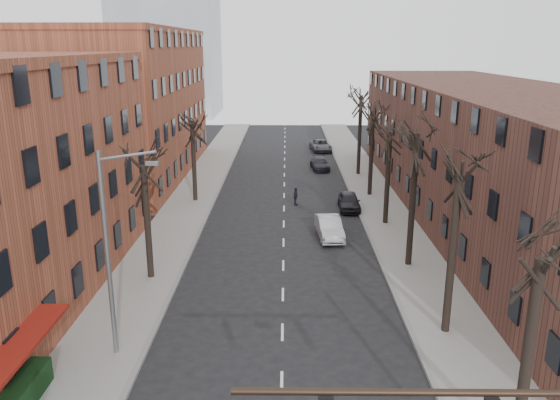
{
  "coord_description": "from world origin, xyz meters",
  "views": [
    {
      "loc": [
        0.13,
        -10.86,
        13.0
      ],
      "look_at": [
        -0.2,
        20.56,
        4.0
      ],
      "focal_mm": 35.0,
      "sensor_mm": 36.0,
      "label": 1
    }
  ],
  "objects": [
    {
      "name": "sidewalk_left",
      "position": [
        -8.0,
        35.0,
        0.07
      ],
      "size": [
        4.0,
        90.0,
        0.15
      ],
      "primitive_type": "cube",
      "color": "gray",
      "rests_on": "ground"
    },
    {
      "name": "sidewalk_right",
      "position": [
        8.0,
        35.0,
        0.07
      ],
      "size": [
        4.0,
        90.0,
        0.15
      ],
      "primitive_type": "cube",
      "color": "gray",
      "rests_on": "ground"
    },
    {
      "name": "building_left_far",
      "position": [
        -16.0,
        44.0,
        7.0
      ],
      "size": [
        12.0,
        28.0,
        14.0
      ],
      "primitive_type": "cube",
      "color": "brown",
      "rests_on": "ground"
    },
    {
      "name": "building_right",
      "position": [
        16.0,
        30.0,
        5.0
      ],
      "size": [
        12.0,
        50.0,
        10.0
      ],
      "primitive_type": "cube",
      "color": "#533026",
      "rests_on": "ground"
    },
    {
      "name": "tree_right_b",
      "position": [
        7.6,
        12.0,
        0.0
      ],
      "size": [
        5.2,
        5.2,
        10.8
      ],
      "primitive_type": null,
      "color": "black",
      "rests_on": "ground"
    },
    {
      "name": "tree_right_c",
      "position": [
        7.6,
        20.0,
        0.0
      ],
      "size": [
        5.2,
        5.2,
        11.6
      ],
      "primitive_type": null,
      "color": "black",
      "rests_on": "ground"
    },
    {
      "name": "tree_right_d",
      "position": [
        7.6,
        28.0,
        0.0
      ],
      "size": [
        5.2,
        5.2,
        10.0
      ],
      "primitive_type": null,
      "color": "black",
      "rests_on": "ground"
    },
    {
      "name": "tree_right_e",
      "position": [
        7.6,
        36.0,
        0.0
      ],
      "size": [
        5.2,
        5.2,
        10.8
      ],
      "primitive_type": null,
      "color": "black",
      "rests_on": "ground"
    },
    {
      "name": "tree_right_f",
      "position": [
        7.6,
        44.0,
        0.0
      ],
      "size": [
        5.2,
        5.2,
        11.6
      ],
      "primitive_type": null,
      "color": "black",
      "rests_on": "ground"
    },
    {
      "name": "tree_left_a",
      "position": [
        -7.6,
        18.0,
        0.0
      ],
      "size": [
        5.2,
        5.2,
        9.5
      ],
      "primitive_type": null,
      "color": "black",
      "rests_on": "ground"
    },
    {
      "name": "tree_left_b",
      "position": [
        -7.6,
        34.0,
        0.0
      ],
      "size": [
        5.2,
        5.2,
        9.5
      ],
      "primitive_type": null,
      "color": "black",
      "rests_on": "ground"
    },
    {
      "name": "streetlight",
      "position": [
        -7.03,
        10.0,
        5.01
      ],
      "size": [
        2.45,
        0.22,
        9.03
      ],
      "color": "slate",
      "rests_on": "ground"
    },
    {
      "name": "silver_sedan",
      "position": [
        3.18,
        25.07,
        0.73
      ],
      "size": [
        1.9,
        4.56,
        1.46
      ],
      "primitive_type": "imported",
      "rotation": [
        0.0,
        0.0,
        0.08
      ],
      "color": "#A5A7AC",
      "rests_on": "ground"
    },
    {
      "name": "parked_car_near",
      "position": [
        5.3,
        31.81,
        0.7
      ],
      "size": [
        1.71,
        4.16,
        1.41
      ],
      "primitive_type": "imported",
      "rotation": [
        0.0,
        0.0,
        -0.01
      ],
      "color": "black",
      "rests_on": "ground"
    },
    {
      "name": "parked_car_mid",
      "position": [
        3.8,
        46.6,
        0.62
      ],
      "size": [
        2.14,
        4.42,
        1.24
      ],
      "primitive_type": "imported",
      "rotation": [
        0.0,
        0.0,
        0.1
      ],
      "color": "#212129",
      "rests_on": "ground"
    },
    {
      "name": "parked_car_far",
      "position": [
        4.56,
        57.22,
        0.7
      ],
      "size": [
        2.81,
        5.22,
        1.39
      ],
      "primitive_type": "imported",
      "rotation": [
        0.0,
        0.0,
        0.1
      ],
      "color": "#4F5256",
      "rests_on": "ground"
    },
    {
      "name": "pedestrian_crossing",
      "position": [
        0.97,
        32.91,
        0.77
      ],
      "size": [
        0.62,
        0.97,
        1.54
      ],
      "primitive_type": "imported",
      "rotation": [
        0.0,
        0.0,
        1.28
      ],
      "color": "black",
      "rests_on": "ground"
    }
  ]
}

